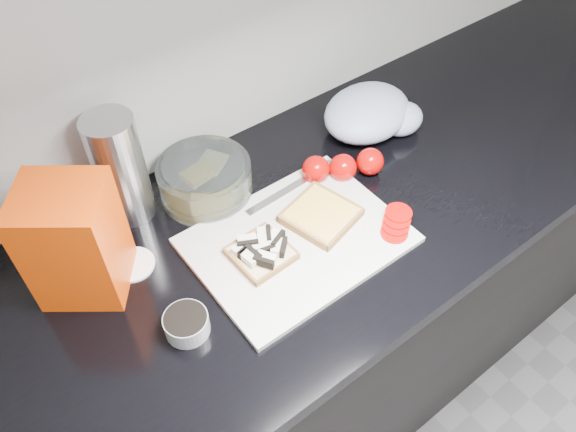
# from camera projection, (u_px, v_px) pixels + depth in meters

# --- Properties ---
(base_cabinet) EXTENTS (3.50, 0.60, 0.86)m
(base_cabinet) POSITION_uv_depth(u_px,v_px,m) (278.00, 349.00, 1.47)
(base_cabinet) COLOR black
(base_cabinet) RESTS_ON ground
(countertop) EXTENTS (3.50, 0.64, 0.04)m
(countertop) POSITION_uv_depth(u_px,v_px,m) (275.00, 238.00, 1.13)
(countertop) COLOR black
(countertop) RESTS_ON base_cabinet
(cutting_board) EXTENTS (0.40, 0.30, 0.01)m
(cutting_board) POSITION_uv_depth(u_px,v_px,m) (297.00, 240.00, 1.09)
(cutting_board) COLOR silver
(cutting_board) RESTS_ON countertop
(bread_left) EXTENTS (0.12, 0.12, 0.03)m
(bread_left) POSITION_uv_depth(u_px,v_px,m) (261.00, 251.00, 1.05)
(bread_left) COLOR beige
(bread_left) RESTS_ON cutting_board
(bread_right) EXTENTS (0.16, 0.16, 0.02)m
(bread_right) POSITION_uv_depth(u_px,v_px,m) (321.00, 215.00, 1.12)
(bread_right) COLOR beige
(bread_right) RESTS_ON cutting_board
(tomato_slices) EXTENTS (0.10, 0.09, 0.02)m
(tomato_slices) POSITION_uv_depth(u_px,v_px,m) (396.00, 223.00, 1.10)
(tomato_slices) COLOR #AF0604
(tomato_slices) RESTS_ON cutting_board
(knife) EXTENTS (0.23, 0.03, 0.01)m
(knife) POSITION_uv_depth(u_px,v_px,m) (302.00, 180.00, 1.19)
(knife) COLOR silver
(knife) RESTS_ON cutting_board
(seed_tub) EXTENTS (0.08, 0.08, 0.04)m
(seed_tub) POSITION_uv_depth(u_px,v_px,m) (186.00, 323.00, 0.95)
(seed_tub) COLOR #9FA4A4
(seed_tub) RESTS_ON countertop
(tub_lid) EXTENTS (0.11, 0.11, 0.01)m
(tub_lid) POSITION_uv_depth(u_px,v_px,m) (133.00, 265.00, 1.06)
(tub_lid) COLOR white
(tub_lid) RESTS_ON countertop
(glass_bowl) EXTENTS (0.19, 0.19, 0.08)m
(glass_bowl) POSITION_uv_depth(u_px,v_px,m) (205.00, 180.00, 1.16)
(glass_bowl) COLOR silver
(glass_bowl) RESTS_ON countertop
(bread_bag) EXTENTS (0.20, 0.19, 0.23)m
(bread_bag) POSITION_uv_depth(u_px,v_px,m) (75.00, 242.00, 0.95)
(bread_bag) COLOR #F73A04
(bread_bag) RESTS_ON countertop
(steel_canister) EXTENTS (0.10, 0.10, 0.23)m
(steel_canister) POSITION_uv_depth(u_px,v_px,m) (120.00, 169.00, 1.07)
(steel_canister) COLOR silver
(steel_canister) RESTS_ON countertop
(grocery_bag) EXTENTS (0.25, 0.21, 0.10)m
(grocery_bag) POSITION_uv_depth(u_px,v_px,m) (372.00, 113.00, 1.30)
(grocery_bag) COLOR silver
(grocery_bag) RESTS_ON countertop
(whole_tomatoes) EXTENTS (0.17, 0.11, 0.06)m
(whole_tomatoes) POSITION_uv_depth(u_px,v_px,m) (343.00, 166.00, 1.20)
(whole_tomatoes) COLOR #AF0604
(whole_tomatoes) RESTS_ON countertop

